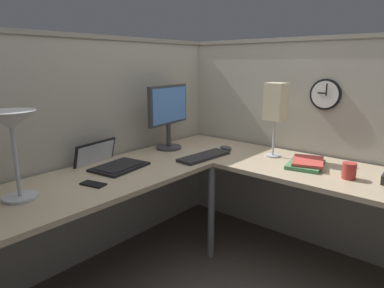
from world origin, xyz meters
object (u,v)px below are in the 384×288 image
(computer_mouse, at_px, (226,148))
(coffee_mug, at_px, (349,171))
(cell_phone, at_px, (93,184))
(wall_clock, at_px, (325,94))
(book_stack, at_px, (306,163))
(desk_lamp_paper, at_px, (276,104))
(desk_lamp_dome, at_px, (12,128))
(laptop, at_px, (109,162))
(keyboard, at_px, (204,156))
(monitor, at_px, (168,112))

(computer_mouse, xyz_separation_m, coffee_mug, (-0.08, -0.93, 0.03))
(cell_phone, xyz_separation_m, wall_clock, (1.45, -0.74, 0.44))
(computer_mouse, bearing_deg, cell_phone, 173.58)
(book_stack, xyz_separation_m, desk_lamp_paper, (0.08, 0.29, 0.36))
(desk_lamp_dome, bearing_deg, laptop, 10.99)
(desk_lamp_dome, bearing_deg, coffee_mug, -40.23)
(keyboard, bearing_deg, monitor, 89.09)
(computer_mouse, height_order, desk_lamp_paper, desk_lamp_paper)
(computer_mouse, xyz_separation_m, book_stack, (-0.01, -0.65, 0.00))
(laptop, relative_size, desk_lamp_paper, 0.80)
(laptop, distance_m, keyboard, 0.67)
(laptop, relative_size, desk_lamp_dome, 0.96)
(computer_mouse, bearing_deg, monitor, 124.50)
(computer_mouse, bearing_deg, desk_lamp_dome, 170.84)
(monitor, height_order, computer_mouse, monitor)
(desk_lamp_paper, bearing_deg, monitor, 114.14)
(keyboard, height_order, coffee_mug, coffee_mug)
(laptop, height_order, coffee_mug, laptop)
(keyboard, height_order, computer_mouse, computer_mouse)
(monitor, xyz_separation_m, desk_lamp_dome, (-1.21, -0.13, 0.07))
(keyboard, distance_m, computer_mouse, 0.28)
(wall_clock, bearing_deg, coffee_mug, -142.70)
(keyboard, relative_size, book_stack, 1.32)
(cell_phone, height_order, desk_lamp_paper, desk_lamp_paper)
(keyboard, xyz_separation_m, desk_lamp_dome, (-1.18, 0.24, 0.35))
(cell_phone, xyz_separation_m, desk_lamp_paper, (1.19, -0.49, 0.38))
(book_stack, distance_m, desk_lamp_paper, 0.47)
(laptop, xyz_separation_m, coffee_mug, (0.76, -1.29, 0.02))
(laptop, relative_size, wall_clock, 1.93)
(desk_lamp_dome, bearing_deg, cell_phone, -17.63)
(monitor, xyz_separation_m, coffee_mug, (0.17, -1.30, -0.25))
(desk_lamp_paper, relative_size, wall_clock, 2.41)
(cell_phone, height_order, book_stack, book_stack)
(computer_mouse, bearing_deg, coffee_mug, -95.13)
(desk_lamp_dome, bearing_deg, wall_clock, -25.37)
(computer_mouse, xyz_separation_m, desk_lamp_dome, (-1.47, 0.24, 0.35))
(desk_lamp_dome, height_order, wall_clock, wall_clock)
(book_stack, relative_size, wall_clock, 1.48)
(computer_mouse, height_order, book_stack, book_stack)
(monitor, xyz_separation_m, wall_clock, (0.59, -0.99, 0.15))
(laptop, distance_m, desk_lamp_dome, 0.72)
(keyboard, distance_m, book_stack, 0.70)
(computer_mouse, height_order, cell_phone, computer_mouse)
(laptop, distance_m, book_stack, 1.31)
(monitor, bearing_deg, keyboard, -94.57)
(monitor, height_order, coffee_mug, monitor)
(computer_mouse, relative_size, book_stack, 0.32)
(monitor, height_order, desk_lamp_dome, monitor)
(desk_lamp_paper, height_order, wall_clock, wall_clock)
(cell_phone, bearing_deg, computer_mouse, -20.48)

